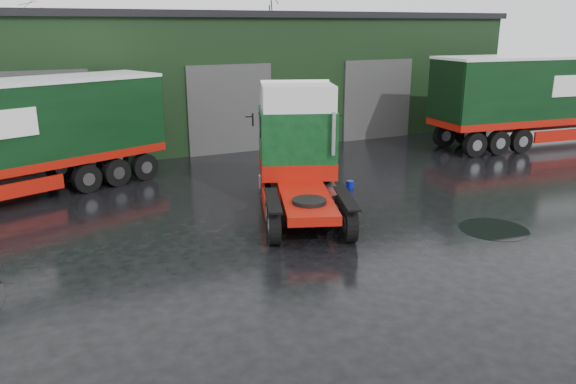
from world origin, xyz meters
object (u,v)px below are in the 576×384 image
object	(u,v)px
tree_back_a	(21,40)
tree_back_b	(257,52)
wash_bucket	(350,185)
lorry_right	(555,100)
warehouse	(191,74)
hero_tractor	(303,154)

from	to	relation	value
tree_back_a	tree_back_b	distance (m)	16.03
tree_back_a	tree_back_b	bearing A→B (deg)	0.00
wash_bucket	lorry_right	bearing A→B (deg)	10.61
lorry_right	tree_back_b	world-z (taller)	tree_back_b
lorry_right	wash_bucket	size ratio (longest dim) A/B	58.94
warehouse	tree_back_a	size ratio (longest dim) A/B	3.41
tree_back_a	lorry_right	bearing A→B (deg)	-42.40
wash_bucket	hero_tractor	bearing A→B (deg)	-145.70
hero_tractor	tree_back_b	size ratio (longest dim) A/B	0.84
wash_bucket	tree_back_a	distance (m)	25.86
tree_back_a	tree_back_b	world-z (taller)	tree_back_a
hero_tractor	wash_bucket	bearing A→B (deg)	54.72
warehouse	tree_back_b	size ratio (longest dim) A/B	4.32
hero_tractor	lorry_right	bearing A→B (deg)	35.99
lorry_right	tree_back_a	distance (m)	31.25
warehouse	lorry_right	world-z (taller)	warehouse
hero_tractor	tree_back_a	xyz separation A→B (m)	(-6.85, 25.50, 2.78)
lorry_right	wash_bucket	world-z (taller)	lorry_right
lorry_right	wash_bucket	distance (m)	13.55
warehouse	tree_back_a	distance (m)	12.90
warehouse	tree_back_b	xyz separation A→B (m)	(8.00, 10.00, 0.59)
tree_back_b	wash_bucket	bearing A→B (deg)	-104.72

